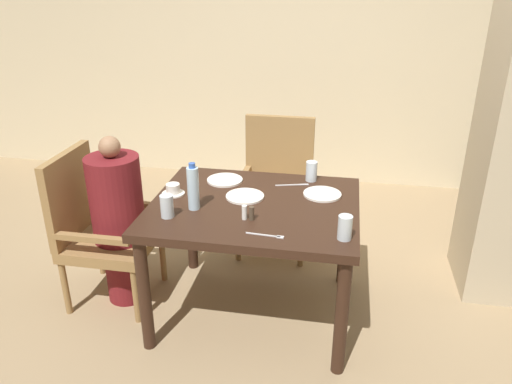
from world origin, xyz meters
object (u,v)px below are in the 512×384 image
(glass_tall_near, at_px, (311,171))
(glass_tall_mid, at_px, (167,206))
(chair_left_side, at_px, (97,225))
(water_bottle, at_px, (193,188))
(chair_far_side, at_px, (276,182))
(teacup_with_saucer, at_px, (173,190))
(glass_tall_far, at_px, (345,228))
(plate_dessert_center, at_px, (322,194))
(plate_main_right, at_px, (245,196))
(diner_in_left_chair, at_px, (119,220))
(plate_main_left, at_px, (225,180))

(glass_tall_near, relative_size, glass_tall_mid, 1.00)
(chair_left_side, relative_size, water_bottle, 3.62)
(chair_far_side, relative_size, teacup_with_saucer, 7.21)
(glass_tall_mid, bearing_deg, glass_tall_far, -4.51)
(chair_left_side, bearing_deg, plate_dessert_center, 7.76)
(chair_left_side, distance_m, plate_dessert_center, 1.41)
(plate_main_right, height_order, glass_tall_far, glass_tall_far)
(glass_tall_far, bearing_deg, water_bottle, 166.53)
(teacup_with_saucer, distance_m, glass_tall_near, 0.87)
(chair_far_side, bearing_deg, plate_main_right, -94.89)
(water_bottle, distance_m, glass_tall_near, 0.81)
(chair_left_side, bearing_deg, chair_far_side, 41.90)
(diner_in_left_chair, height_order, water_bottle, diner_in_left_chair)
(plate_main_left, bearing_deg, glass_tall_mid, -108.79)
(diner_in_left_chair, bearing_deg, chair_far_side, 46.58)
(diner_in_left_chair, relative_size, water_bottle, 4.07)
(plate_main_left, relative_size, plate_dessert_center, 1.00)
(chair_left_side, bearing_deg, plate_main_left, 21.29)
(diner_in_left_chair, xyz_separation_m, glass_tall_near, (1.14, 0.40, 0.25))
(glass_tall_near, xyz_separation_m, glass_tall_far, (0.22, -0.73, 0.00))
(plate_main_left, distance_m, glass_tall_near, 0.55)
(water_bottle, bearing_deg, plate_main_left, 80.02)
(plate_main_left, distance_m, water_bottle, 0.44)
(glass_tall_near, bearing_deg, plate_main_right, -137.84)
(diner_in_left_chair, height_order, plate_main_left, diner_in_left_chair)
(diner_in_left_chair, xyz_separation_m, glass_tall_mid, (0.42, -0.25, 0.25))
(chair_far_side, xyz_separation_m, plate_dessert_center, (0.37, -0.71, 0.24))
(diner_in_left_chair, distance_m, glass_tall_mid, 0.55)
(chair_left_side, xyz_separation_m, diner_in_left_chair, (0.15, 0.00, 0.05))
(chair_left_side, xyz_separation_m, teacup_with_saucer, (0.50, 0.04, 0.26))
(water_bottle, bearing_deg, plate_dessert_center, 24.24)
(plate_dessert_center, relative_size, glass_tall_near, 1.79)
(glass_tall_near, relative_size, glass_tall_far, 1.00)
(diner_in_left_chair, distance_m, plate_main_right, 0.81)
(water_bottle, bearing_deg, diner_in_left_chair, 166.75)
(diner_in_left_chair, height_order, glass_tall_far, diner_in_left_chair)
(teacup_with_saucer, distance_m, glass_tall_mid, 0.30)
(glass_tall_near, distance_m, glass_tall_far, 0.76)
(chair_far_side, height_order, water_bottle, water_bottle)
(chair_left_side, xyz_separation_m, glass_tall_far, (1.52, -0.32, 0.30))
(plate_main_left, bearing_deg, diner_in_left_chair, -154.02)
(diner_in_left_chair, relative_size, chair_far_side, 1.12)
(glass_tall_far, bearing_deg, chair_far_side, 112.75)
(diner_in_left_chair, distance_m, glass_tall_near, 1.24)
(chair_far_side, xyz_separation_m, glass_tall_mid, (-0.43, -1.15, 0.30))
(plate_main_right, bearing_deg, chair_far_side, 85.11)
(teacup_with_saucer, height_order, glass_tall_far, glass_tall_far)
(plate_dessert_center, distance_m, glass_tall_mid, 0.92)
(teacup_with_saucer, bearing_deg, glass_tall_mid, -76.73)
(glass_tall_far, bearing_deg, plate_main_right, 145.68)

